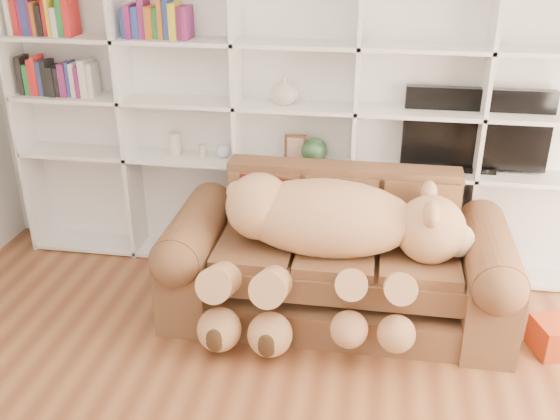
% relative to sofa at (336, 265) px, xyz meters
% --- Properties ---
extents(wall_back, '(5.00, 0.02, 2.70)m').
position_rel_sofa_xyz_m(wall_back, '(-0.38, 0.85, 0.98)').
color(wall_back, silver).
rests_on(wall_back, floor).
extents(bookshelf, '(4.43, 0.35, 2.40)m').
position_rel_sofa_xyz_m(bookshelf, '(-0.62, 0.71, 0.94)').
color(bookshelf, white).
rests_on(bookshelf, floor).
extents(sofa, '(2.32, 1.00, 0.97)m').
position_rel_sofa_xyz_m(sofa, '(0.00, 0.00, 0.00)').
color(sofa, brown).
rests_on(sofa, floor).
extents(teddy_bear, '(1.72, 0.95, 1.00)m').
position_rel_sofa_xyz_m(teddy_bear, '(-0.06, -0.20, 0.31)').
color(teddy_bear, tan).
rests_on(teddy_bear, sofa).
extents(throw_pillow, '(0.46, 0.31, 0.44)m').
position_rel_sofa_xyz_m(throw_pillow, '(-0.50, 0.16, 0.34)').
color(throw_pillow, '#601014').
rests_on(throw_pillow, sofa).
extents(gift_box, '(0.34, 0.33, 0.22)m').
position_rel_sofa_xyz_m(gift_box, '(1.44, -0.24, -0.26)').
color(gift_box, '#AC3816').
rests_on(gift_box, floor).
extents(tv, '(1.03, 0.18, 0.61)m').
position_rel_sofa_xyz_m(tv, '(0.92, 0.70, 0.80)').
color(tv, black).
rests_on(tv, bookshelf).
extents(picture_frame, '(0.16, 0.03, 0.21)m').
position_rel_sofa_xyz_m(picture_frame, '(-0.39, 0.65, 0.61)').
color(picture_frame, '#512F1B').
rests_on(picture_frame, bookshelf).
extents(green_vase, '(0.20, 0.20, 0.20)m').
position_rel_sofa_xyz_m(green_vase, '(-0.24, 0.65, 0.60)').
color(green_vase, '#29502C').
rests_on(green_vase, bookshelf).
extents(figurine_tall, '(0.10, 0.10, 0.18)m').
position_rel_sofa_xyz_m(figurine_tall, '(-1.34, 0.65, 0.59)').
color(figurine_tall, beige).
rests_on(figurine_tall, bookshelf).
extents(figurine_short, '(0.07, 0.07, 0.10)m').
position_rel_sofa_xyz_m(figurine_short, '(-1.11, 0.65, 0.55)').
color(figurine_short, beige).
rests_on(figurine_short, bookshelf).
extents(snow_globe, '(0.11, 0.11, 0.11)m').
position_rel_sofa_xyz_m(snow_globe, '(-0.95, 0.65, 0.56)').
color(snow_globe, white).
rests_on(snow_globe, bookshelf).
extents(shelf_vase, '(0.26, 0.26, 0.21)m').
position_rel_sofa_xyz_m(shelf_vase, '(-0.47, 0.65, 1.05)').
color(shelf_vase, beige).
rests_on(shelf_vase, bookshelf).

